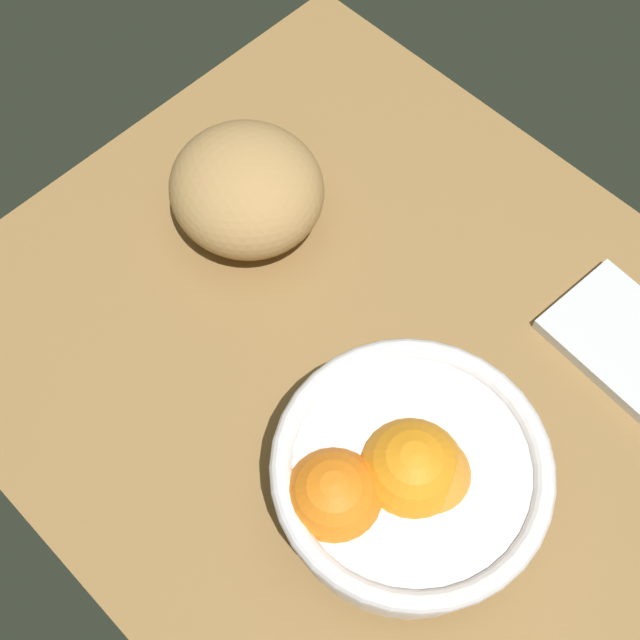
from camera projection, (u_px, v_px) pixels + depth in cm
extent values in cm
cube|color=olive|center=(423.00, 417.00, 74.09)|extent=(79.69, 56.63, 3.00)
cylinder|color=white|center=(404.00, 498.00, 68.22)|extent=(9.58, 9.58, 2.14)
cylinder|color=white|center=(408.00, 481.00, 64.60)|extent=(18.21, 18.21, 6.07)
torus|color=white|center=(412.00, 467.00, 61.92)|extent=(19.81, 19.81, 1.60)
sphere|color=orange|center=(426.00, 480.00, 63.11)|extent=(6.71, 6.71, 6.71)
sphere|color=orange|center=(333.00, 500.00, 62.28)|extent=(7.41, 7.41, 7.41)
sphere|color=orange|center=(410.00, 473.00, 63.12)|extent=(7.83, 7.83, 7.83)
sphere|color=orange|center=(411.00, 473.00, 63.12)|extent=(7.88, 7.88, 7.88)
ellipsoid|color=tan|center=(247.00, 189.00, 77.84)|extent=(15.16, 14.64, 8.74)
cube|color=silver|center=(638.00, 351.00, 74.65)|extent=(15.56, 10.35, 1.15)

